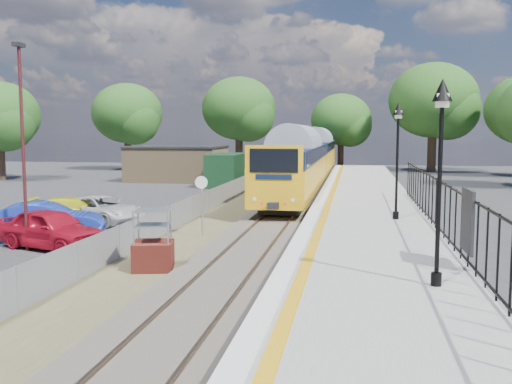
% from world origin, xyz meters
% --- Properties ---
extents(ground, '(120.00, 120.00, 0.00)m').
position_xyz_m(ground, '(0.00, 0.00, 0.00)').
color(ground, '#2D2D30').
rests_on(ground, ground).
extents(track_bed, '(5.90, 80.00, 0.29)m').
position_xyz_m(track_bed, '(-0.47, 9.67, 0.09)').
color(track_bed, '#473F38').
rests_on(track_bed, ground).
extents(platform, '(5.00, 70.00, 0.90)m').
position_xyz_m(platform, '(4.20, 8.00, 0.45)').
color(platform, gray).
rests_on(platform, ground).
extents(platform_edge, '(0.90, 70.00, 0.01)m').
position_xyz_m(platform_edge, '(2.14, 8.00, 0.90)').
color(platform_edge, silver).
rests_on(platform_edge, platform).
extents(victorian_lamp_south, '(0.44, 0.44, 4.60)m').
position_xyz_m(victorian_lamp_south, '(5.50, -4.00, 4.30)').
color(victorian_lamp_south, black).
rests_on(victorian_lamp_south, platform).
extents(victorian_lamp_north, '(0.44, 0.44, 4.60)m').
position_xyz_m(victorian_lamp_north, '(5.30, 6.00, 4.30)').
color(victorian_lamp_north, black).
rests_on(victorian_lamp_north, platform).
extents(palisade_fence, '(0.12, 26.00, 2.00)m').
position_xyz_m(palisade_fence, '(6.55, 2.24, 1.84)').
color(palisade_fence, black).
rests_on(palisade_fence, platform).
extents(wire_fence, '(0.06, 52.00, 1.20)m').
position_xyz_m(wire_fence, '(-4.20, 12.00, 0.60)').
color(wire_fence, '#999EA3').
rests_on(wire_fence, ground).
extents(outbuilding, '(10.80, 10.10, 3.12)m').
position_xyz_m(outbuilding, '(-10.91, 31.21, 1.52)').
color(outbuilding, '#917952').
rests_on(outbuilding, ground).
extents(tree_line, '(56.80, 43.80, 11.88)m').
position_xyz_m(tree_line, '(1.40, 42.00, 6.61)').
color(tree_line, '#332319').
rests_on(tree_line, ground).
extents(train, '(2.82, 40.83, 3.51)m').
position_xyz_m(train, '(0.00, 29.29, 2.34)').
color(train, gold).
rests_on(train, ground).
extents(brick_plinth, '(1.47, 1.47, 1.97)m').
position_xyz_m(brick_plinth, '(-2.50, -0.34, 0.95)').
color(brick_plinth, maroon).
rests_on(brick_plinth, ground).
extents(speed_sign, '(0.51, 0.15, 2.56)m').
position_xyz_m(speed_sign, '(-2.50, 5.41, 1.71)').
color(speed_sign, '#999EA3').
rests_on(speed_sign, ground).
extents(carpark_lamp, '(0.25, 0.50, 7.50)m').
position_xyz_m(carpark_lamp, '(-8.18, 1.87, 4.25)').
color(carpark_lamp, '#48181B').
rests_on(carpark_lamp, ground).
extents(car_red, '(4.76, 3.19, 1.51)m').
position_xyz_m(car_red, '(-7.44, 2.32, 0.75)').
color(car_red, '#B01024').
rests_on(car_red, ground).
extents(car_blue, '(4.87, 3.06, 1.51)m').
position_xyz_m(car_blue, '(-8.70, 4.10, 0.76)').
color(car_blue, '#1C36AB').
rests_on(car_blue, ground).
extents(car_yellow, '(4.57, 2.63, 1.25)m').
position_xyz_m(car_yellow, '(-9.52, 8.04, 0.62)').
color(car_yellow, yellow).
rests_on(car_yellow, ground).
extents(car_white, '(5.15, 3.85, 1.30)m').
position_xyz_m(car_white, '(-8.21, 8.23, 0.65)').
color(car_white, silver).
rests_on(car_white, ground).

